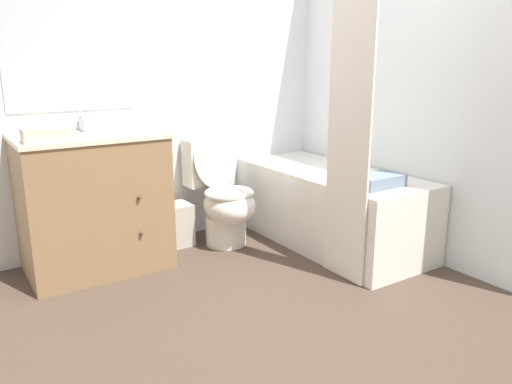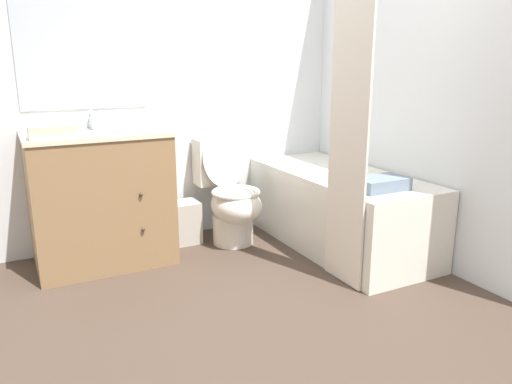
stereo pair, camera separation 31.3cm
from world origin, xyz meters
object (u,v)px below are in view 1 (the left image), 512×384
at_px(wastebasket, 174,225).
at_px(tissue_box, 91,124).
at_px(vanity_cabinet, 94,201).
at_px(bathtub, 330,207).
at_px(toilet, 223,198).
at_px(bath_towel_folded, 377,181).
at_px(hand_towel_folded, 47,135).
at_px(sink_faucet, 79,125).

distance_m(wastebasket, tissue_box, 0.95).
bearing_deg(vanity_cabinet, bathtub, -16.84).
xyz_separation_m(toilet, bathtub, (0.67, -0.44, -0.07)).
height_order(tissue_box, bath_towel_folded, tissue_box).
bearing_deg(wastebasket, hand_towel_folded, -161.15).
distance_m(vanity_cabinet, toilet, 0.94).
distance_m(toilet, wastebasket, 0.41).
bearing_deg(bathtub, bath_towel_folded, -98.55).
relative_size(tissue_box, bath_towel_folded, 0.42).
xyz_separation_m(sink_faucet, toilet, (0.93, -0.25, -0.58)).
relative_size(vanity_cabinet, bathtub, 0.58).
bearing_deg(hand_towel_folded, vanity_cabinet, 35.22).
distance_m(toilet, bath_towel_folded, 1.16).
bearing_deg(vanity_cabinet, wastebasket, 9.79).
relative_size(vanity_cabinet, wastebasket, 2.84).
xyz_separation_m(vanity_cabinet, sink_faucet, (-0.00, 0.20, 0.47)).
bearing_deg(bathtub, wastebasket, 149.77).
distance_m(sink_faucet, bathtub, 1.86).
height_order(bathtub, bath_towel_folded, bath_towel_folded).
height_order(sink_faucet, tissue_box, sink_faucet).
relative_size(sink_faucet, hand_towel_folded, 0.54).
xyz_separation_m(wastebasket, tissue_box, (-0.54, -0.00, 0.78)).
height_order(vanity_cabinet, bathtub, vanity_cabinet).
bearing_deg(tissue_box, bath_towel_folded, -36.90).
bearing_deg(vanity_cabinet, sink_faucet, 90.00).
height_order(wastebasket, bath_towel_folded, bath_towel_folded).
distance_m(toilet, hand_towel_folded, 1.35).
height_order(bathtub, hand_towel_folded, hand_towel_folded).
height_order(vanity_cabinet, bath_towel_folded, vanity_cabinet).
bearing_deg(vanity_cabinet, hand_towel_folded, -144.78).
bearing_deg(tissue_box, sink_faucet, 114.66).
height_order(toilet, wastebasket, toilet).
xyz_separation_m(hand_towel_folded, bath_towel_folded, (1.80, -0.81, -0.34)).
bearing_deg(sink_faucet, tissue_box, -65.34).
relative_size(wastebasket, hand_towel_folded, 1.19).
height_order(toilet, hand_towel_folded, hand_towel_folded).
bearing_deg(vanity_cabinet, bath_towel_folded, -33.51).
bearing_deg(bath_towel_folded, wastebasket, 129.91).
bearing_deg(wastebasket, sink_faucet, 170.31).
distance_m(vanity_cabinet, hand_towel_folded, 0.58).
xyz_separation_m(sink_faucet, bathtub, (1.60, -0.69, -0.65)).
height_order(toilet, tissue_box, tissue_box).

